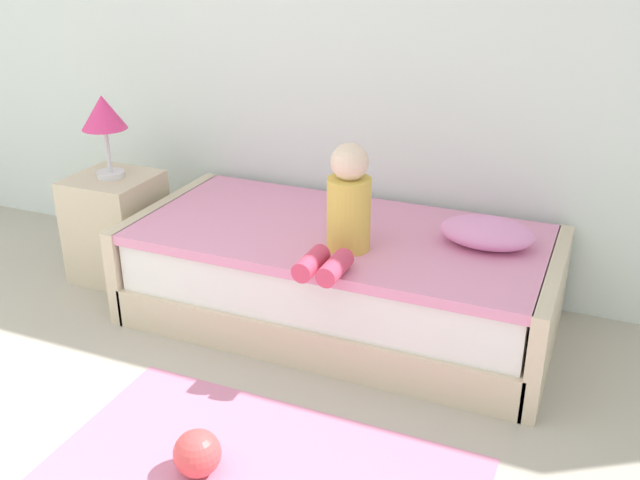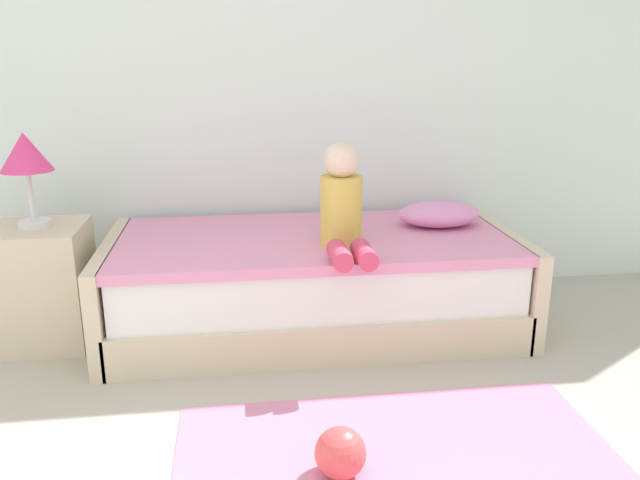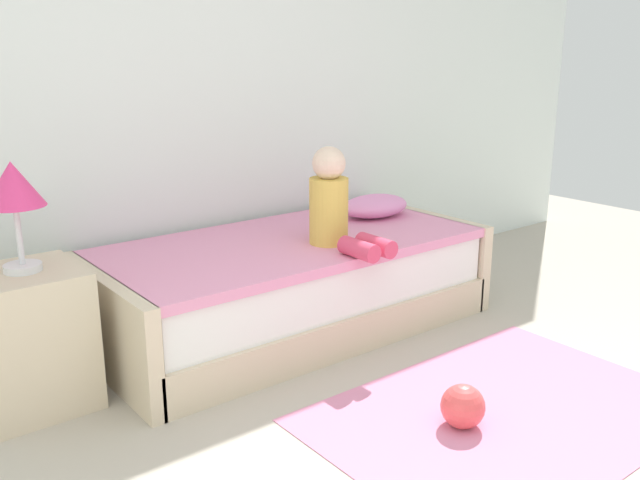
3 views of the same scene
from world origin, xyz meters
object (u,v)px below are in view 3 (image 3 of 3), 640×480
at_px(bed, 291,284).
at_px(table_lamp, 13,190).
at_px(nightstand, 32,339).
at_px(child_figure, 335,206).
at_px(toy_ball, 463,406).
at_px(pillow, 375,206).

relative_size(bed, table_lamp, 4.69).
distance_m(nightstand, child_figure, 1.53).
distance_m(table_lamp, toy_ball, 1.98).
bearing_deg(bed, toy_ball, -92.87).
relative_size(nightstand, toy_ball, 3.34).
relative_size(nightstand, child_figure, 1.18).
height_order(pillow, toy_ball, pillow).
bearing_deg(table_lamp, nightstand, 0.00).
bearing_deg(bed, nightstand, -179.46).
xyz_separation_m(child_figure, toy_ball, (-0.17, -1.03, -0.61)).
distance_m(bed, toy_ball, 1.27).
bearing_deg(nightstand, toy_ball, -44.06).
height_order(bed, nightstand, nightstand).
relative_size(bed, toy_ball, 11.76).
distance_m(nightstand, table_lamp, 0.64).
bearing_deg(nightstand, child_figure, -8.39).
relative_size(bed, child_figure, 4.14).
height_order(child_figure, toy_ball, child_figure).
xyz_separation_m(nightstand, toy_ball, (1.29, -1.25, -0.21)).
height_order(nightstand, child_figure, child_figure).
bearing_deg(nightstand, pillow, 3.16).
relative_size(child_figure, pillow, 1.16).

